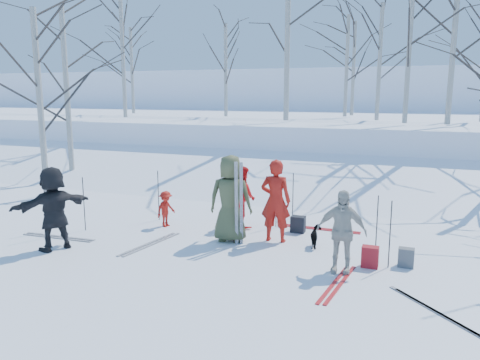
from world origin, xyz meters
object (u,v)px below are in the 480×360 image
at_px(backpack_grey, 406,258).
at_px(backpack_red, 370,257).
at_px(skier_olive_center, 230,199).
at_px(skier_grey_west, 53,208).
at_px(skier_cream_east, 341,231).
at_px(dog, 316,237).
at_px(skier_red_north, 276,201).
at_px(backpack_dark, 298,224).
at_px(skier_red_seated, 166,209).
at_px(skier_redor_behind, 242,196).

bearing_deg(backpack_grey, backpack_red, -158.01).
xyz_separation_m(skier_olive_center, backpack_grey, (3.83, -0.29, -0.81)).
bearing_deg(skier_olive_center, skier_grey_west, 18.54).
bearing_deg(skier_cream_east, skier_olive_center, 156.29).
bearing_deg(backpack_red, backpack_grey, 21.99).
bearing_deg(dog, skier_red_north, -21.12).
bearing_deg(skier_cream_east, backpack_grey, 28.54).
xyz_separation_m(backpack_grey, backpack_dark, (-2.54, 1.51, 0.01)).
bearing_deg(skier_red_seated, backpack_grey, -83.69).
height_order(skier_red_seated, backpack_grey, skier_red_seated).
distance_m(skier_redor_behind, backpack_dark, 1.57).
bearing_deg(skier_cream_east, skier_red_north, 138.15).
distance_m(skier_red_seated, backpack_red, 5.26).
relative_size(dog, backpack_red, 1.33).
xyz_separation_m(skier_olive_center, dog, (1.94, 0.26, -0.76)).
bearing_deg(dog, skier_grey_west, 6.90).
bearing_deg(dog, backpack_dark, -71.07).
relative_size(skier_red_seated, backpack_grey, 2.42).
distance_m(skier_olive_center, skier_red_seated, 2.12).
bearing_deg(skier_cream_east, skier_grey_west, -174.63).
distance_m(skier_cream_east, skier_grey_west, 6.08).
distance_m(skier_olive_center, backpack_grey, 3.92).
xyz_separation_m(skier_olive_center, skier_redor_behind, (-0.17, 1.20, -0.21)).
xyz_separation_m(skier_olive_center, skier_cream_east, (2.66, -1.00, -0.20)).
xyz_separation_m(skier_olive_center, skier_red_north, (0.96, 0.36, -0.05)).
relative_size(skier_grey_west, dog, 3.28).
xyz_separation_m(skier_red_north, backpack_grey, (2.87, -0.65, -0.76)).
distance_m(skier_redor_behind, backpack_red, 3.82).
bearing_deg(skier_olive_center, skier_red_north, -170.25).
relative_size(skier_olive_center, skier_red_north, 1.05).
bearing_deg(dog, skier_red_seated, -18.89).
relative_size(skier_red_seated, backpack_red, 2.19).
distance_m(skier_red_seated, backpack_dark, 3.35).
distance_m(skier_cream_east, backpack_red, 0.90).
distance_m(dog, backpack_dark, 1.15).
relative_size(skier_redor_behind, skier_cream_east, 0.98).
bearing_deg(skier_olive_center, backpack_red, 159.15).
height_order(skier_red_north, backpack_dark, skier_red_north).
relative_size(skier_olive_center, backpack_grey, 5.26).
bearing_deg(skier_grey_west, skier_redor_behind, 161.92).
relative_size(skier_redor_behind, backpack_red, 3.74).
height_order(skier_grey_west, backpack_dark, skier_grey_west).
xyz_separation_m(skier_cream_east, dog, (-0.73, 1.27, -0.56)).
xyz_separation_m(skier_red_seated, skier_cream_east, (4.64, -1.51, 0.34)).
bearing_deg(dog, backpack_red, 131.14).
height_order(skier_red_seated, skier_grey_west, skier_grey_west).
height_order(skier_red_north, skier_grey_west, skier_red_north).
relative_size(skier_redor_behind, skier_red_seated, 1.71).
height_order(skier_olive_center, skier_grey_west, skier_olive_center).
bearing_deg(backpack_grey, skier_red_seated, 172.18).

